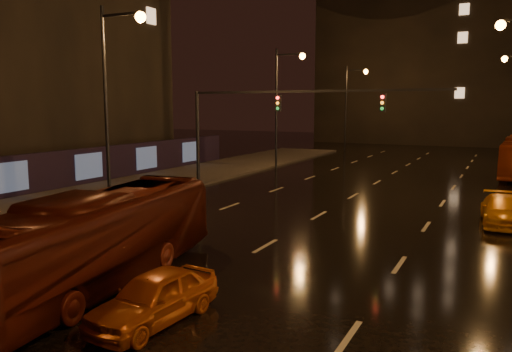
# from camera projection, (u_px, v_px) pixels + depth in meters

# --- Properties ---
(ground) EXTENTS (140.00, 140.00, 0.00)m
(ground) POSITION_uv_depth(u_px,v_px,m) (343.00, 202.00, 27.78)
(ground) COLOR black
(ground) RESTS_ON ground
(sidewalk_left) EXTENTS (7.00, 70.00, 0.15)m
(sidewalk_left) POSITION_uv_depth(u_px,v_px,m) (96.00, 195.00, 29.38)
(sidewalk_left) COLOR #38332D
(sidewalk_left) RESTS_ON ground
(building_distant) EXTENTS (44.00, 16.00, 36.00)m
(building_distant) POSITION_uv_depth(u_px,v_px,m) (485.00, 14.00, 69.45)
(building_distant) COLOR black
(building_distant) RESTS_ON ground
(hoarding_left) EXTENTS (0.30, 46.00, 2.50)m
(hoarding_left) POSITION_uv_depth(u_px,v_px,m) (7.00, 178.00, 28.22)
(hoarding_left) COLOR black
(hoarding_left) RESTS_ON ground
(traffic_signal) EXTENTS (15.31, 0.32, 6.20)m
(traffic_signal) POSITION_uv_depth(u_px,v_px,m) (262.00, 115.00, 29.38)
(traffic_signal) COLOR black
(traffic_signal) RESTS_ON ground
(bus_red) EXTENTS (3.67, 10.23, 2.79)m
(bus_red) POSITION_uv_depth(u_px,v_px,m) (100.00, 239.00, 14.71)
(bus_red) COLOR #4D140B
(bus_red) RESTS_ON ground
(taxi_near) EXTENTS (1.80, 3.84, 1.27)m
(taxi_near) POSITION_uv_depth(u_px,v_px,m) (154.00, 297.00, 12.19)
(taxi_near) COLOR #C25012
(taxi_near) RESTS_ON ground
(taxi_far) EXTENTS (2.14, 4.50, 1.27)m
(taxi_far) POSITION_uv_depth(u_px,v_px,m) (503.00, 210.00, 22.37)
(taxi_far) COLOR orange
(taxi_far) RESTS_ON ground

